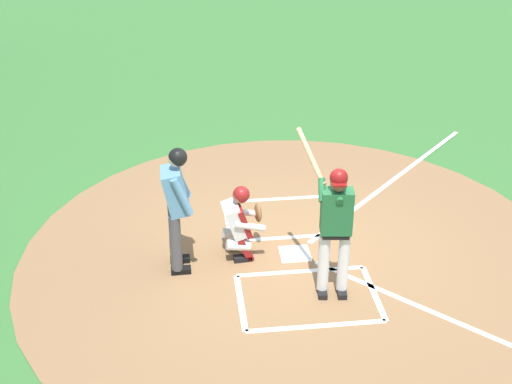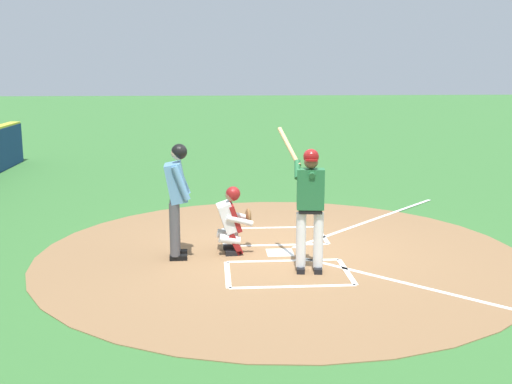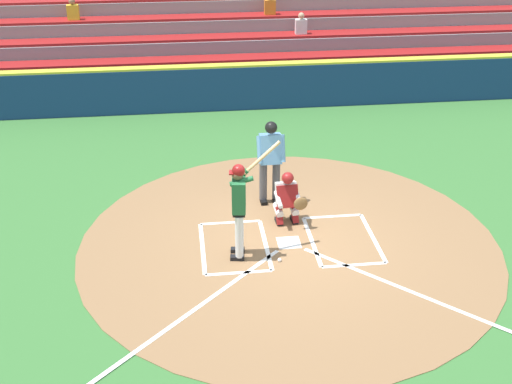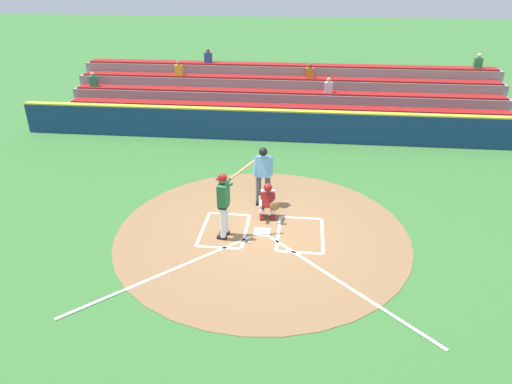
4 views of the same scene
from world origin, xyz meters
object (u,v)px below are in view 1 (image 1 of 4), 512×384
object	(u,v)px
baseball	(340,260)
catcher	(240,220)
plate_umpire	(176,202)
batter	(335,223)

from	to	relation	value
baseball	catcher	bearing A→B (deg)	-104.65
catcher	baseball	bearing A→B (deg)	75.35
catcher	plate_umpire	bearing A→B (deg)	-75.56
batter	plate_umpire	xyz separation A→B (m)	(-0.83, -2.00, -0.02)
batter	catcher	bearing A→B (deg)	-133.60
catcher	baseball	size ratio (longest dim) A/B	15.27
baseball	batter	bearing A→B (deg)	-22.24
batter	baseball	distance (m)	1.30
batter	plate_umpire	size ratio (longest dim) A/B	1.14
batter	catcher	world-z (taller)	batter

